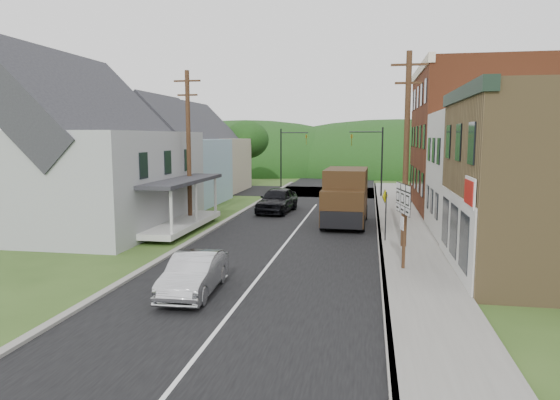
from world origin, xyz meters
The scene contains 24 objects.
ground centered at (0.00, 0.00, 0.00)m, with size 120.00×120.00×0.00m, color #2D4719.
road centered at (0.00, 10.00, 0.00)m, with size 9.00×90.00×0.02m, color black.
cross_road centered at (0.00, 27.00, 0.00)m, with size 60.00×9.00×0.02m, color black.
sidewalk_right centered at (5.90, 8.00, 0.07)m, with size 2.80×55.00×0.15m, color slate.
curb_right centered at (4.55, 8.00, 0.07)m, with size 0.20×55.00×0.15m, color slate.
curb_left centered at (-4.65, 8.00, 0.06)m, with size 0.30×55.00×0.12m, color slate.
storefront_white centered at (11.30, 7.50, 3.25)m, with size 8.00×7.00×6.50m, color silver.
storefront_red centered at (11.30, 17.00, 5.00)m, with size 8.00×12.00×10.00m, color brown.
house_gray centered at (-12.00, 6.00, 4.23)m, with size 10.20×12.24×8.35m.
house_blue centered at (-11.00, 17.00, 3.69)m, with size 7.14×8.16×7.28m.
house_cream centered at (-11.50, 26.00, 3.69)m, with size 7.14×8.16×7.28m.
utility_pole_right centered at (5.60, 3.50, 4.66)m, with size 1.60×0.26×9.00m.
utility_pole_left centered at (-6.50, 8.00, 4.66)m, with size 1.60×0.26×9.00m.
traffic_signal_right centered at (4.30, 23.50, 3.76)m, with size 2.87×0.20×6.00m.
traffic_signal_left centered at (-4.30, 30.50, 3.76)m, with size 2.87×0.20×6.00m.
tree_left_b centered at (-17.00, 12.00, 4.88)m, with size 4.80×4.80×6.94m.
tree_left_c centered at (-19.00, 20.00, 5.94)m, with size 5.80×5.80×8.41m.
tree_left_d centered at (-9.00, 32.00, 4.88)m, with size 4.80×4.80×6.94m.
forested_ridge centered at (0.00, 55.00, 0.00)m, with size 90.00×30.00×16.00m, color black.
silver_sedan centered at (-1.70, -4.57, 0.67)m, with size 1.42×4.08×1.34m, color #BABABF.
dark_sedan centered at (-2.25, 13.53, 0.86)m, with size 2.03×5.04×1.72m, color black.
delivery_van centered at (2.60, 9.51, 1.68)m, with size 2.59×5.98×3.32m.
route_sign_cluster centered at (5.29, -0.55, 2.32)m, with size 0.46×1.89×3.35m.
warning_sign centered at (4.78, 4.63, 1.77)m, with size 0.29×0.65×2.54m.
Camera 1 is at (3.97, -19.94, 5.23)m, focal length 32.00 mm.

